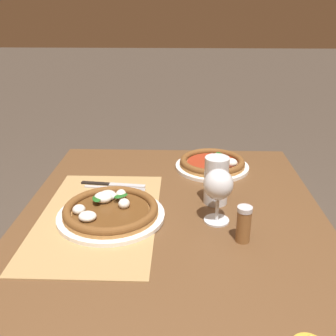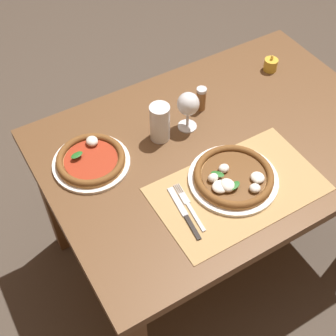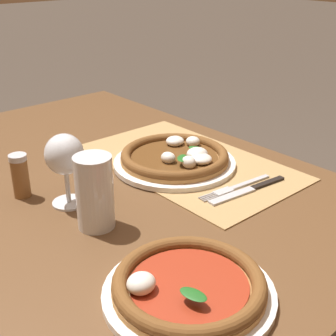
% 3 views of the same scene
% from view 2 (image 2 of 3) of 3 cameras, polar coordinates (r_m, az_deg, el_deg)
% --- Properties ---
extents(ground_plane, '(24.00, 24.00, 0.00)m').
position_cam_2_polar(ground_plane, '(2.28, 4.83, -9.63)').
color(ground_plane, '#473D33').
extents(dining_table, '(1.26, 0.87, 0.74)m').
position_cam_2_polar(dining_table, '(1.77, 6.16, 0.87)').
color(dining_table, brown).
rests_on(dining_table, ground).
extents(paper_placemat, '(0.55, 0.33, 0.00)m').
position_cam_2_polar(paper_placemat, '(1.55, 8.54, -2.54)').
color(paper_placemat, '#A88451').
rests_on(paper_placemat, dining_table).
extents(pizza_near, '(0.30, 0.30, 0.05)m').
position_cam_2_polar(pizza_near, '(1.55, 7.98, -1.11)').
color(pizza_near, white).
rests_on(pizza_near, paper_placemat).
extents(pizza_far, '(0.27, 0.27, 0.05)m').
position_cam_2_polar(pizza_far, '(1.61, -9.37, 0.95)').
color(pizza_far, white).
rests_on(pizza_far, dining_table).
extents(wine_glass, '(0.08, 0.08, 0.16)m').
position_cam_2_polar(wine_glass, '(1.66, 2.47, 7.65)').
color(wine_glass, silver).
rests_on(wine_glass, dining_table).
extents(pint_glass, '(0.07, 0.07, 0.15)m').
position_cam_2_polar(pint_glass, '(1.64, -1.00, 5.48)').
color(pint_glass, silver).
rests_on(pint_glass, dining_table).
extents(fork, '(0.04, 0.20, 0.00)m').
position_cam_2_polar(fork, '(1.49, 2.62, -4.71)').
color(fork, '#B7B7BC').
rests_on(fork, paper_placemat).
extents(knife, '(0.04, 0.22, 0.01)m').
position_cam_2_polar(knife, '(1.47, 1.96, -5.46)').
color(knife, black).
rests_on(knife, paper_placemat).
extents(votive_candle, '(0.06, 0.06, 0.07)m').
position_cam_2_polar(votive_candle, '(2.01, 12.39, 12.17)').
color(votive_candle, gold).
rests_on(votive_candle, dining_table).
extents(pepper_shaker, '(0.04, 0.04, 0.10)m').
position_cam_2_polar(pepper_shaker, '(1.77, 4.05, 8.43)').
color(pepper_shaker, brown).
rests_on(pepper_shaker, dining_table).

